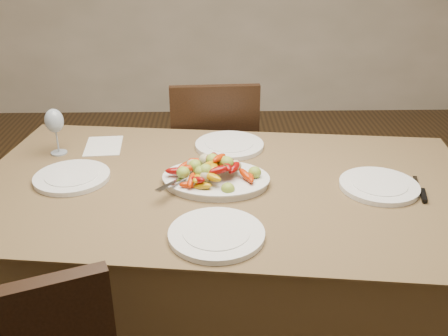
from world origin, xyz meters
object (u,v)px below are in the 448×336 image
object	(u,v)px
plate_far	(229,145)
plate_near	(216,234)
serving_platter	(216,181)
wine_glass	(56,130)
dining_table	(224,267)
plate_right	(379,186)
chair_far	(213,162)
plate_left	(72,177)

from	to	relation	value
plate_far	plate_near	size ratio (longest dim) A/B	0.99
serving_platter	wine_glass	world-z (taller)	wine_glass
plate_far	wine_glass	bearing A→B (deg)	-176.24
plate_far	dining_table	bearing A→B (deg)	-95.32
plate_right	plate_near	distance (m)	0.66
chair_far	plate_left	size ratio (longest dim) A/B	3.41
dining_table	plate_right	size ratio (longest dim) A/B	6.53
chair_far	plate_near	world-z (taller)	chair_far
plate_far	wine_glass	size ratio (longest dim) A/B	1.42
chair_far	plate_near	size ratio (longest dim) A/B	3.23
dining_table	plate_right	distance (m)	0.68
chair_far	dining_table	bearing A→B (deg)	89.54
plate_left	wine_glass	bearing A→B (deg)	115.35
dining_table	chair_far	distance (m)	0.80
plate_far	wine_glass	world-z (taller)	wine_glass
serving_platter	plate_near	bearing A→B (deg)	-90.21
serving_platter	plate_far	xyz separation A→B (m)	(0.06, 0.33, -0.00)
plate_far	plate_left	bearing A→B (deg)	-154.21
dining_table	plate_left	bearing A→B (deg)	175.76
chair_far	plate_far	xyz separation A→B (m)	(0.07, -0.46, 0.29)
wine_glass	chair_far	bearing A→B (deg)	38.39
wine_glass	plate_left	bearing A→B (deg)	-64.65
dining_table	serving_platter	bearing A→B (deg)	-174.68
plate_far	plate_near	xyz separation A→B (m)	(-0.06, -0.68, 0.00)
plate_right	plate_far	xyz separation A→B (m)	(-0.53, 0.38, 0.00)
dining_table	chair_far	size ratio (longest dim) A/B	1.94
chair_far	plate_right	xyz separation A→B (m)	(0.60, -0.84, 0.29)
plate_left	wine_glass	world-z (taller)	wine_glass
chair_far	plate_right	world-z (taller)	chair_far
dining_table	plate_left	world-z (taller)	plate_left
dining_table	serving_platter	world-z (taller)	serving_platter
chair_far	serving_platter	size ratio (longest dim) A/B	2.50
chair_far	plate_far	bearing A→B (deg)	95.37
plate_left	plate_near	distance (m)	0.66
plate_left	plate_far	size ratio (longest dim) A/B	0.96
dining_table	plate_near	world-z (taller)	plate_near
chair_far	plate_right	bearing A→B (deg)	121.98
plate_far	plate_right	bearing A→B (deg)	-35.97
dining_table	plate_far	bearing A→B (deg)	84.68
serving_platter	wine_glass	size ratio (longest dim) A/B	1.85
plate_left	serving_platter	bearing A→B (deg)	-4.77
serving_platter	plate_near	xyz separation A→B (m)	(-0.00, -0.35, -0.00)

